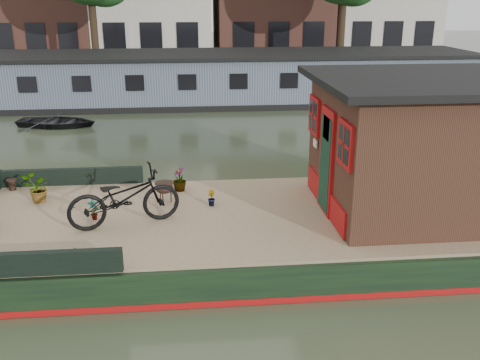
{
  "coord_description": "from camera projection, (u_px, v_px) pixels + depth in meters",
  "views": [
    {
      "loc": [
        -2.0,
        -8.88,
        4.4
      ],
      "look_at": [
        -1.08,
        0.5,
        1.13
      ],
      "focal_mm": 40.0,
      "sensor_mm": 36.0,
      "label": 1
    }
  ],
  "objects": [
    {
      "name": "ground",
      "position": [
        300.0,
        244.0,
        9.98
      ],
      "size": [
        120.0,
        120.0,
        0.0
      ],
      "primitive_type": "plane",
      "color": "#2E3723",
      "rests_on": "ground"
    },
    {
      "name": "houseboat_hull",
      "position": [
        229.0,
        233.0,
        9.76
      ],
      "size": [
        14.01,
        4.02,
        0.6
      ],
      "color": "black",
      "rests_on": "ground"
    },
    {
      "name": "houseboat_deck",
      "position": [
        301.0,
        213.0,
        9.77
      ],
      "size": [
        11.8,
        3.8,
        0.05
      ],
      "primitive_type": "cube",
      "color": "#9E8861",
      "rests_on": "houseboat_hull"
    },
    {
      "name": "bow_bulwark",
      "position": [
        14.0,
        213.0,
        9.24
      ],
      "size": [
        3.0,
        4.0,
        0.35
      ],
      "color": "black",
      "rests_on": "houseboat_deck"
    },
    {
      "name": "cabin",
      "position": [
        424.0,
        144.0,
        9.56
      ],
      "size": [
        4.0,
        3.5,
        2.42
      ],
      "color": "black",
      "rests_on": "houseboat_deck"
    },
    {
      "name": "bicycle",
      "position": [
        124.0,
        197.0,
        9.05
      ],
      "size": [
        2.02,
        1.19,
        1.0
      ],
      "primitive_type": "imported",
      "rotation": [
        0.0,
        0.0,
        1.87
      ],
      "color": "black",
      "rests_on": "houseboat_deck"
    },
    {
      "name": "potted_plant_a",
      "position": [
        94.0,
        210.0,
        9.35
      ],
      "size": [
        0.24,
        0.21,
        0.37
      ],
      "primitive_type": "imported",
      "rotation": [
        0.0,
        0.0,
        0.47
      ],
      "color": "#9B362C",
      "rests_on": "houseboat_deck"
    },
    {
      "name": "potted_plant_b",
      "position": [
        211.0,
        198.0,
        10.0
      ],
      "size": [
        0.18,
        0.2,
        0.3
      ],
      "primitive_type": "imported",
      "rotation": [
        0.0,
        0.0,
        1.86
      ],
      "color": "maroon",
      "rests_on": "houseboat_deck"
    },
    {
      "name": "potted_plant_c",
      "position": [
        37.0,
        189.0,
        10.12
      ],
      "size": [
        0.64,
        0.64,
        0.54
      ],
      "primitive_type": "imported",
      "rotation": [
        0.0,
        0.0,
        3.9
      ],
      "color": "#955C2B",
      "rests_on": "houseboat_deck"
    },
    {
      "name": "potted_plant_d",
      "position": [
        179.0,
        179.0,
        10.74
      ],
      "size": [
        0.35,
        0.35,
        0.49
      ],
      "primitive_type": "imported",
      "rotation": [
        0.0,
        0.0,
        5.07
      ],
      "color": "#9B402A",
      "rests_on": "houseboat_deck"
    },
    {
      "name": "potted_plant_e",
      "position": [
        77.0,
        257.0,
        7.8
      ],
      "size": [
        0.17,
        0.16,
        0.27
      ],
      "primitive_type": "imported",
      "rotation": [
        0.0,
        0.0,
        0.72
      ],
      "color": "brown",
      "rests_on": "houseboat_deck"
    },
    {
      "name": "brazier_rear",
      "position": [
        165.0,
        193.0,
        10.11
      ],
      "size": [
        0.48,
        0.48,
        0.41
      ],
      "primitive_type": null,
      "rotation": [
        0.0,
        0.0,
        0.33
      ],
      "color": "black",
      "rests_on": "houseboat_deck"
    },
    {
      "name": "bollard_port",
      "position": [
        12.0,
        185.0,
        10.81
      ],
      "size": [
        0.2,
        0.2,
        0.23
      ],
      "primitive_type": "cylinder",
      "color": "black",
      "rests_on": "houseboat_deck"
    },
    {
      "name": "dinghy",
      "position": [
        57.0,
        118.0,
        18.8
      ],
      "size": [
        3.11,
        2.49,
        0.57
      ],
      "primitive_type": "imported",
      "rotation": [
        0.0,
        0.0,
        1.37
      ],
      "color": "black",
      "rests_on": "ground"
    },
    {
      "name": "far_houseboat",
      "position": [
        234.0,
        80.0,
        22.82
      ],
      "size": [
        20.4,
        4.4,
        2.11
      ],
      "color": "slate",
      "rests_on": "ground"
    },
    {
      "name": "quay",
      "position": [
        224.0,
        71.0,
        29.1
      ],
      "size": [
        60.0,
        6.0,
        0.9
      ],
      "primitive_type": "cube",
      "color": "#47443F",
      "rests_on": "ground"
    }
  ]
}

